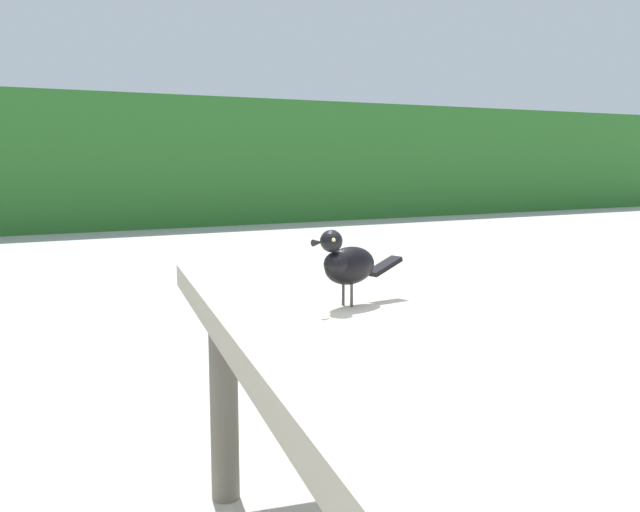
% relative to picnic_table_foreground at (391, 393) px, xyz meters
% --- Properties ---
extents(hedge_wall, '(28.00, 1.37, 2.08)m').
position_rel_picnic_table_foreground_xyz_m(hedge_wall, '(-0.00, 10.14, 0.49)').
color(hedge_wall, '#2D6B28').
rests_on(hedge_wall, ground).
extents(picnic_table_foreground, '(1.95, 1.98, 0.74)m').
position_rel_picnic_table_foreground_xyz_m(picnic_table_foreground, '(0.00, 0.00, 0.00)').
color(picnic_table_foreground, '#B2A893').
rests_on(picnic_table_foreground, ground).
extents(bird_grackle, '(0.28, 0.11, 0.18)m').
position_rel_picnic_table_foreground_xyz_m(bird_grackle, '(-0.05, 0.12, 0.29)').
color(bird_grackle, black).
rests_on(bird_grackle, picnic_table_foreground).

